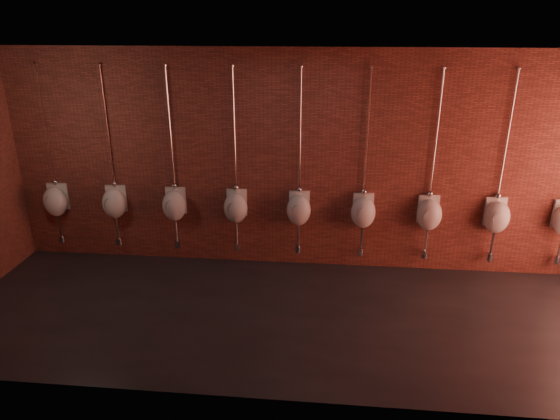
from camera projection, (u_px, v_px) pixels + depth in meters
The scene contains 10 objects.
ground at pixel (287, 316), 6.36m from camera, with size 8.50×8.50×0.00m, color black.
room_shell at pixel (288, 164), 5.64m from camera, with size 8.54×3.04×3.22m.
urinal_0 at pixel (55, 200), 7.64m from camera, with size 0.39×0.35×2.71m.
urinal_1 at pixel (114, 202), 7.55m from camera, with size 0.39×0.35×2.71m.
urinal_2 at pixel (174, 205), 7.47m from camera, with size 0.39×0.35×2.71m.
urinal_3 at pixel (236, 207), 7.38m from camera, with size 0.39×0.35×2.71m.
urinal_4 at pixel (299, 209), 7.30m from camera, with size 0.39×0.35×2.71m.
urinal_5 at pixel (363, 211), 7.21m from camera, with size 0.39×0.35×2.71m.
urinal_6 at pixel (429, 214), 7.12m from camera, with size 0.39×0.35×2.71m.
urinal_7 at pixel (497, 216), 7.04m from camera, with size 0.39×0.35×2.71m.
Camera 1 is at (0.44, -5.43, 3.56)m, focal length 32.00 mm.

